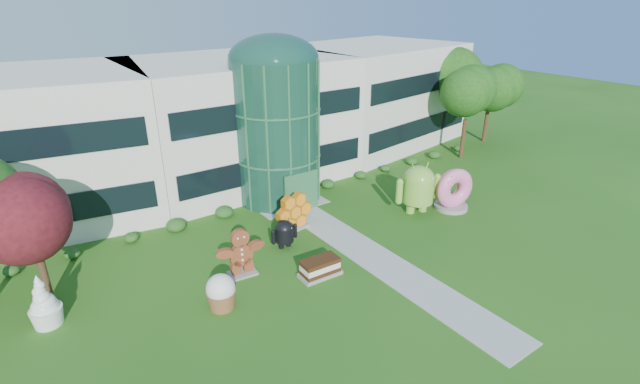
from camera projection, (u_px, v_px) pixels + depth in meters
ground at (392, 269)px, 25.11m from camera, size 140.00×140.00×0.00m
building at (238, 118)px, 36.75m from camera, size 46.00×15.00×9.30m
atrium at (277, 132)px, 32.15m from camera, size 6.00×6.00×9.80m
walkway at (368, 253)px, 26.60m from camera, size 2.40×20.00×0.04m
tree_red at (37, 248)px, 21.30m from camera, size 4.00×4.00×6.00m
trees_backdrop at (270, 138)px, 33.18m from camera, size 52.00×8.00×8.40m
android_green at (418, 185)px, 30.98m from camera, size 3.93×3.16×3.88m
android_black at (284, 232)px, 26.94m from camera, size 1.80×1.23×2.00m
donut at (453, 188)px, 31.65m from camera, size 3.10×1.94×2.99m
gingerbread at (241, 252)px, 24.16m from camera, size 3.04×1.41×2.71m
ice_cream_sandwich at (320, 267)px, 24.37m from camera, size 2.28×1.21×0.99m
honeycomb at (294, 213)px, 29.00m from camera, size 2.89×1.36×2.19m
froyo at (43, 301)px, 20.47m from camera, size 1.88×1.88×2.56m
cupcake at (221, 292)px, 21.73m from camera, size 1.79×1.79×1.79m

